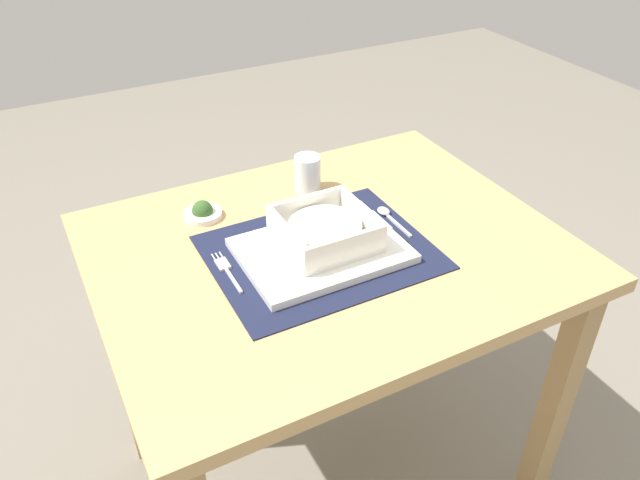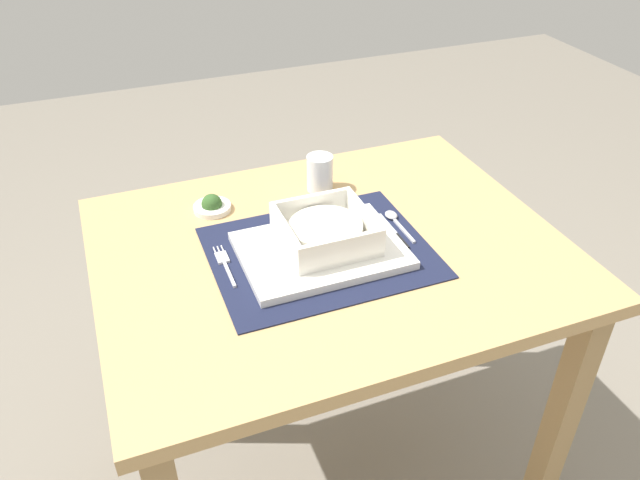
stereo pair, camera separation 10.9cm
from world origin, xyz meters
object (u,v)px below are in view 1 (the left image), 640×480
(spoon, at_px, (387,214))
(drinking_glass, at_px, (308,175))
(condiment_saucer, at_px, (203,212))
(butter_knife, at_px, (389,229))
(porridge_bowl, at_px, (325,232))
(dining_table, at_px, (328,291))
(fork, at_px, (226,269))

(spoon, height_order, drinking_glass, drinking_glass)
(drinking_glass, distance_m, condiment_saucer, 0.25)
(butter_knife, bearing_deg, spoon, 61.95)
(spoon, bearing_deg, condiment_saucer, 151.28)
(spoon, xyz_separation_m, butter_knife, (-0.02, -0.05, -0.00))
(drinking_glass, bearing_deg, condiment_saucer, -179.89)
(drinking_glass, bearing_deg, spoon, -62.43)
(butter_knife, xyz_separation_m, condiment_saucer, (-0.32, 0.23, 0.00))
(porridge_bowl, relative_size, condiment_saucer, 2.13)
(dining_table, bearing_deg, spoon, 11.27)
(fork, relative_size, spoon, 1.12)
(drinking_glass, bearing_deg, fork, -143.56)
(drinking_glass, relative_size, condiment_saucer, 1.02)
(dining_table, distance_m, condiment_saucer, 0.31)
(porridge_bowl, xyz_separation_m, fork, (-0.19, 0.02, -0.04))
(condiment_saucer, bearing_deg, spoon, -27.91)
(fork, height_order, drinking_glass, drinking_glass)
(fork, distance_m, drinking_glass, 0.34)
(fork, bearing_deg, spoon, 4.78)
(spoon, bearing_deg, porridge_bowl, -167.08)
(dining_table, height_order, spoon, spoon)
(porridge_bowl, distance_m, drinking_glass, 0.23)
(porridge_bowl, distance_m, spoon, 0.18)
(fork, bearing_deg, drinking_glass, 38.35)
(porridge_bowl, xyz_separation_m, condiment_saucer, (-0.17, 0.22, -0.03))
(dining_table, relative_size, butter_knife, 6.91)
(spoon, bearing_deg, butter_knife, -117.93)
(fork, xyz_separation_m, butter_knife, (0.34, -0.03, 0.00))
(porridge_bowl, height_order, butter_knife, porridge_bowl)
(drinking_glass, bearing_deg, dining_table, -105.82)
(dining_table, xyz_separation_m, porridge_bowl, (-0.01, -0.01, 0.16))
(butter_knife, height_order, condiment_saucer, condiment_saucer)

